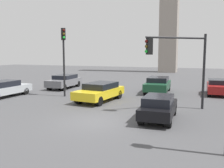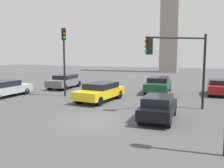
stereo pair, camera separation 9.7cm
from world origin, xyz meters
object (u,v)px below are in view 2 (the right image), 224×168
(traffic_light_0, at_px, (178,56))
(traffic_light_1, at_px, (64,50))
(car_1, at_px, (100,91))
(car_3, at_px, (65,81))
(car_2, at_px, (158,84))
(car_4, at_px, (218,87))
(car_7, at_px, (158,107))
(car_0, at_px, (4,88))

(traffic_light_0, xyz_separation_m, traffic_light_1, (-9.70, 2.27, 0.44))
(car_1, bearing_deg, car_3, -122.51)
(car_2, bearing_deg, car_4, 95.37)
(traffic_light_0, height_order, car_7, traffic_light_0)
(car_2, relative_size, car_4, 1.17)
(traffic_light_0, xyz_separation_m, car_7, (-0.68, -2.57, -2.85))
(car_1, bearing_deg, traffic_light_0, 83.48)
(car_4, height_order, car_7, car_7)
(car_3, xyz_separation_m, car_4, (15.16, 1.18, -0.04))
(traffic_light_1, distance_m, car_1, 5.00)
(traffic_light_0, xyz_separation_m, car_2, (-2.46, 7.07, -2.80))
(traffic_light_0, relative_size, car_7, 1.24)
(car_2, relative_size, car_7, 1.16)
(car_4, bearing_deg, car_2, -82.79)
(car_1, relative_size, car_7, 1.23)
(car_1, distance_m, car_3, 8.23)
(traffic_light_0, xyz_separation_m, car_0, (-14.47, 0.19, -2.86))
(car_0, relative_size, car_1, 0.98)
(traffic_light_0, height_order, car_0, traffic_light_0)
(car_7, bearing_deg, car_3, 50.38)
(traffic_light_1, bearing_deg, car_2, 78.32)
(car_4, distance_m, car_7, 10.96)
(car_1, height_order, car_2, car_2)
(car_2, height_order, car_7, car_2)
(traffic_light_0, distance_m, car_4, 8.78)
(traffic_light_0, height_order, car_2, traffic_light_0)
(traffic_light_1, bearing_deg, traffic_light_0, 31.63)
(traffic_light_0, bearing_deg, car_4, -147.93)
(car_3, height_order, car_7, car_3)
(car_2, bearing_deg, traffic_light_0, 16.40)
(traffic_light_1, distance_m, car_0, 6.16)
(car_0, bearing_deg, traffic_light_0, -88.55)
(car_4, bearing_deg, traffic_light_1, -66.98)
(car_3, bearing_deg, car_4, 91.86)
(traffic_light_0, height_order, traffic_light_1, traffic_light_1)
(traffic_light_1, relative_size, car_4, 1.46)
(car_2, xyz_separation_m, car_4, (5.25, 0.75, -0.06))
(traffic_light_0, bearing_deg, car_0, -38.99)
(car_0, distance_m, car_1, 8.56)
(traffic_light_1, bearing_deg, car_0, -111.58)
(car_1, distance_m, car_4, 10.87)
(traffic_light_1, relative_size, car_0, 1.20)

